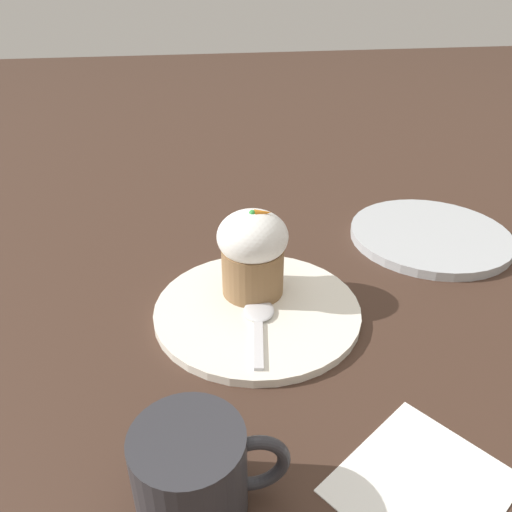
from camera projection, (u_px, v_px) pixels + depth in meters
name	position (u px, v px, depth m)	size (l,w,h in m)	color
ground_plane	(257.00, 313.00, 0.60)	(4.00, 4.00, 0.00)	#3D281E
dessert_plate	(257.00, 310.00, 0.60)	(0.25, 0.25, 0.01)	white
carrot_cake	(256.00, 251.00, 0.59)	(0.08, 0.08, 0.11)	olive
spoon	(258.00, 317.00, 0.57)	(0.04, 0.12, 0.01)	silver
coffee_cup	(194.00, 472.00, 0.37)	(0.12, 0.08, 0.08)	#2D2D33
side_plate	(430.00, 235.00, 0.76)	(0.24, 0.24, 0.01)	#B2B7BC
paper_napkin	(422.00, 484.00, 0.40)	(0.17, 0.17, 0.00)	white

